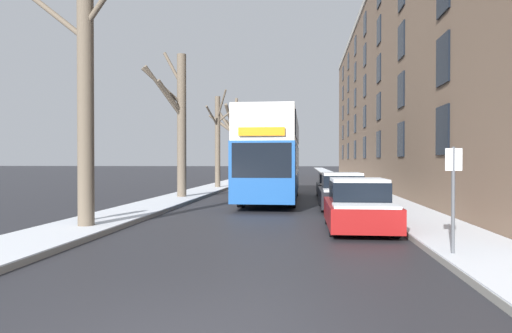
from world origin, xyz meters
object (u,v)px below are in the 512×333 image
street_sign_post (453,195)px  double_decker_bus (272,153)px  bare_tree_left_2 (218,140)px  parked_car_1 (342,192)px  bare_tree_left_0 (84,81)px  bare_tree_left_3 (234,139)px  parked_car_2 (333,186)px  bare_tree_left_1 (180,122)px  pedestrian_left_sidewalk (86,196)px  parked_car_0 (359,207)px

street_sign_post → double_decker_bus: bearing=108.7°
bare_tree_left_2 → parked_car_1: 14.69m
street_sign_post → bare_tree_left_0: bearing=162.0°
double_decker_bus → street_sign_post: (4.50, -13.33, -1.07)m
bare_tree_left_3 → parked_car_2: (7.92, -15.96, -3.33)m
bare_tree_left_1 → pedestrian_left_sidewalk: bare_tree_left_1 is taller
bare_tree_left_0 → parked_car_1: bearing=40.8°
double_decker_bus → parked_car_1: bearing=-49.9°
bare_tree_left_0 → parked_car_2: bare_tree_left_0 is taller
bare_tree_left_2 → double_decker_bus: size_ratio=0.59×
double_decker_bus → pedestrian_left_sidewalk: double_decker_bus is taller
bare_tree_left_0 → parked_car_0: bearing=7.1°
parked_car_2 → street_sign_post: street_sign_post is taller
parked_car_2 → bare_tree_left_2: bearing=139.9°
bare_tree_left_0 → parked_car_2: size_ratio=2.01×
bare_tree_left_1 → parked_car_0: bare_tree_left_1 is taller
bare_tree_left_3 → bare_tree_left_1: bearing=-89.7°
parked_car_0 → street_sign_post: (1.37, -3.91, 0.63)m
parked_car_1 → parked_car_2: bearing=90.0°
double_decker_bus → parked_car_1: (3.14, -3.73, -1.70)m
bare_tree_left_1 → street_sign_post: size_ratio=3.35×
parked_car_2 → bare_tree_left_0: bearing=-121.4°
bare_tree_left_3 → parked_car_1: bare_tree_left_3 is taller
bare_tree_left_2 → parked_car_0: size_ratio=1.72×
street_sign_post → bare_tree_left_3: bearing=106.4°
parked_car_1 → bare_tree_left_1: bearing=154.9°
double_decker_bus → street_sign_post: double_decker_bus is taller
parked_car_0 → parked_car_1: (-0.00, 5.70, 0.01)m
street_sign_post → bare_tree_left_1: bearing=124.7°
bare_tree_left_1 → bare_tree_left_2: size_ratio=1.12×
parked_car_1 → pedestrian_left_sidewalk: size_ratio=2.54×
pedestrian_left_sidewalk → bare_tree_left_3: bearing=29.8°
bare_tree_left_1 → bare_tree_left_2: bare_tree_left_1 is taller
double_decker_bus → parked_car_1: double_decker_bus is taller
bare_tree_left_2 → parked_car_1: size_ratio=1.62×
bare_tree_left_1 → parked_car_0: bearing=-50.1°
bare_tree_left_0 → parked_car_2: (7.72, 12.64, -3.61)m
bare_tree_left_3 → parked_car_0: bare_tree_left_3 is taller
bare_tree_left_3 → double_decker_bus: size_ratio=0.68×
bare_tree_left_1 → bare_tree_left_3: (-0.08, 18.26, -0.03)m
parked_car_0 → street_sign_post: bearing=-70.7°
double_decker_bus → parked_car_1: size_ratio=2.74×
double_decker_bus → parked_car_2: (3.14, 2.26, -1.77)m
bare_tree_left_0 → pedestrian_left_sidewalk: bearing=114.8°
double_decker_bus → street_sign_post: size_ratio=5.06×
parked_car_0 → bare_tree_left_1: bearing=129.9°
bare_tree_left_0 → bare_tree_left_2: 18.99m
bare_tree_left_0 → pedestrian_left_sidewalk: size_ratio=4.95×
bare_tree_left_1 → parked_car_1: bare_tree_left_1 is taller
parked_car_2 → street_sign_post: (1.37, -15.59, 0.69)m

